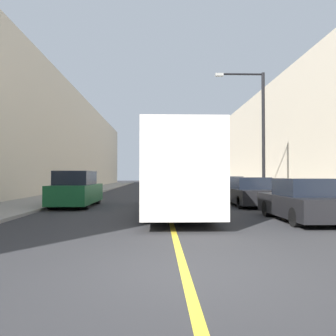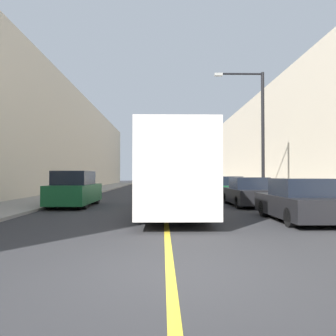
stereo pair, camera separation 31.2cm
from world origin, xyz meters
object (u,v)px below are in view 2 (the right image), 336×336
object	(u,v)px
car_right_near	(298,202)
car_right_mid	(248,193)
parked_suv_left	(75,190)
bus	(171,172)
car_right_far	(229,188)
street_lamp_right	(258,126)

from	to	relation	value
car_right_near	car_right_mid	xyz separation A→B (m)	(-0.24, 5.89, 0.00)
parked_suv_left	car_right_mid	xyz separation A→B (m)	(9.12, 0.23, -0.17)
bus	car_right_far	xyz separation A→B (m)	(4.27, 7.72, -1.09)
car_right_far	street_lamp_right	size ratio (longest dim) A/B	0.56
parked_suv_left	car_right_mid	distance (m)	9.12
car_right_mid	street_lamp_right	xyz separation A→B (m)	(1.35, 2.56, 3.97)
parked_suv_left	car_right_far	size ratio (longest dim) A/B	1.09
car_right_far	parked_suv_left	bearing A→B (deg)	-146.90
street_lamp_right	car_right_far	bearing A→B (deg)	110.17
car_right_mid	car_right_far	distance (m)	5.81
car_right_near	car_right_far	bearing A→B (deg)	90.44
car_right_near	car_right_far	size ratio (longest dim) A/B	1.00
parked_suv_left	car_right_near	distance (m)	10.94
bus	street_lamp_right	world-z (taller)	street_lamp_right
car_right_near	street_lamp_right	size ratio (longest dim) A/B	0.56
car_right_near	street_lamp_right	bearing A→B (deg)	82.54
parked_suv_left	car_right_near	size ratio (longest dim) A/B	1.08
parked_suv_left	street_lamp_right	xyz separation A→B (m)	(10.47, 2.79, 3.80)
street_lamp_right	car_right_mid	bearing A→B (deg)	-117.79
car_right_mid	parked_suv_left	bearing A→B (deg)	-178.54
car_right_mid	car_right_far	size ratio (longest dim) A/B	1.08
bus	car_right_mid	size ratio (longest dim) A/B	2.71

